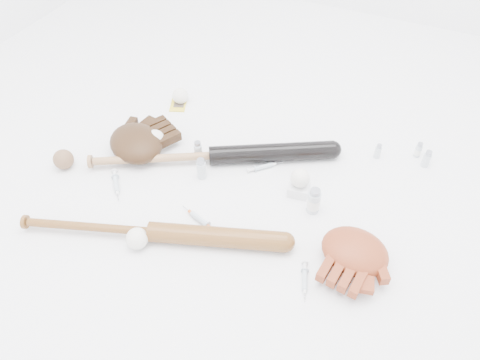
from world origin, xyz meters
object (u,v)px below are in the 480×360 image
at_px(glove_dark, 136,143).
at_px(pedestal, 299,189).
at_px(bat_dark, 212,156).
at_px(bat_wood, 152,232).

height_order(glove_dark, pedestal, glove_dark).
height_order(bat_dark, pedestal, bat_dark).
distance_m(bat_dark, bat_wood, 0.39).
bearing_deg(glove_dark, pedestal, 33.92).
distance_m(bat_wood, pedestal, 0.52).
xyz_separation_m(bat_dark, glove_dark, (-0.28, -0.07, 0.01)).
bearing_deg(bat_dark, bat_wood, -120.84).
distance_m(bat_dark, pedestal, 0.34).
bearing_deg(bat_dark, pedestal, -30.42).
bearing_deg(bat_wood, glove_dark, 110.78).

